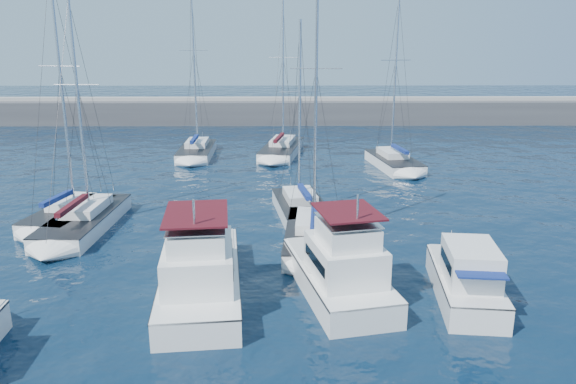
{
  "coord_description": "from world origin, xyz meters",
  "views": [
    {
      "loc": [
        1.57,
        -23.85,
        11.47
      ],
      "look_at": [
        1.85,
        6.36,
        3.0
      ],
      "focal_mm": 35.0,
      "sensor_mm": 36.0,
      "label": 1
    }
  ],
  "objects_px": {
    "sailboat_back_a": "(197,151)",
    "sailboat_back_b": "(282,149)",
    "sailboat_mid_c": "(301,208)",
    "sailboat_mid_a": "(70,215)",
    "sailboat_back_c": "(394,162)",
    "motor_yacht_stbd_outer": "(466,281)",
    "sailboat_mid_b": "(85,221)",
    "motor_yacht_port_inner": "(200,273)",
    "motor_yacht_stbd_inner": "(340,272)",
    "sailboat_mid_d": "(314,235)"
  },
  "relations": [
    {
      "from": "sailboat_mid_d",
      "to": "sailboat_back_a",
      "type": "relative_size",
      "value": 0.97
    },
    {
      "from": "sailboat_mid_c",
      "to": "motor_yacht_stbd_outer",
      "type": "bearing_deg",
      "value": -68.87
    },
    {
      "from": "motor_yacht_stbd_outer",
      "to": "sailboat_mid_a",
      "type": "relative_size",
      "value": 0.45
    },
    {
      "from": "motor_yacht_port_inner",
      "to": "sailboat_mid_d",
      "type": "bearing_deg",
      "value": 44.01
    },
    {
      "from": "sailboat_mid_b",
      "to": "sailboat_back_c",
      "type": "xyz_separation_m",
      "value": [
        22.11,
        16.22,
        0.02
      ]
    },
    {
      "from": "sailboat_mid_d",
      "to": "sailboat_back_a",
      "type": "height_order",
      "value": "sailboat_back_a"
    },
    {
      "from": "sailboat_mid_c",
      "to": "sailboat_back_a",
      "type": "relative_size",
      "value": 0.79
    },
    {
      "from": "motor_yacht_port_inner",
      "to": "sailboat_back_b",
      "type": "xyz_separation_m",
      "value": [
        3.63,
        31.54,
        -0.62
      ]
    },
    {
      "from": "motor_yacht_stbd_inner",
      "to": "motor_yacht_stbd_outer",
      "type": "relative_size",
      "value": 1.24
    },
    {
      "from": "motor_yacht_stbd_inner",
      "to": "sailboat_mid_d",
      "type": "relative_size",
      "value": 0.56
    },
    {
      "from": "sailboat_mid_a",
      "to": "sailboat_back_c",
      "type": "bearing_deg",
      "value": 43.8
    },
    {
      "from": "motor_yacht_port_inner",
      "to": "motor_yacht_stbd_outer",
      "type": "bearing_deg",
      "value": -8.31
    },
    {
      "from": "motor_yacht_stbd_inner",
      "to": "sailboat_back_a",
      "type": "relative_size",
      "value": 0.54
    },
    {
      "from": "sailboat_back_a",
      "to": "sailboat_back_b",
      "type": "height_order",
      "value": "sailboat_back_a"
    },
    {
      "from": "sailboat_back_c",
      "to": "motor_yacht_stbd_inner",
      "type": "bearing_deg",
      "value": -115.11
    },
    {
      "from": "motor_yacht_stbd_outer",
      "to": "sailboat_mid_c",
      "type": "distance_m",
      "value": 14.15
    },
    {
      "from": "sailboat_mid_a",
      "to": "sailboat_mid_d",
      "type": "xyz_separation_m",
      "value": [
        15.22,
        -3.88,
        -0.02
      ]
    },
    {
      "from": "sailboat_mid_b",
      "to": "sailboat_mid_c",
      "type": "height_order",
      "value": "sailboat_mid_b"
    },
    {
      "from": "motor_yacht_port_inner",
      "to": "sailboat_mid_c",
      "type": "height_order",
      "value": "sailboat_mid_c"
    },
    {
      "from": "sailboat_back_b",
      "to": "motor_yacht_stbd_inner",
      "type": "bearing_deg",
      "value": -75.57
    },
    {
      "from": "sailboat_back_a",
      "to": "sailboat_back_b",
      "type": "relative_size",
      "value": 1.08
    },
    {
      "from": "motor_yacht_stbd_outer",
      "to": "sailboat_mid_c",
      "type": "relative_size",
      "value": 0.55
    },
    {
      "from": "motor_yacht_port_inner",
      "to": "sailboat_mid_a",
      "type": "xyz_separation_m",
      "value": [
        -9.73,
        10.41,
        -0.58
      ]
    },
    {
      "from": "sailboat_mid_a",
      "to": "sailboat_back_a",
      "type": "distance_m",
      "value": 20.86
    },
    {
      "from": "sailboat_mid_a",
      "to": "sailboat_back_b",
      "type": "height_order",
      "value": "sailboat_mid_a"
    },
    {
      "from": "motor_yacht_stbd_outer",
      "to": "sailboat_back_b",
      "type": "xyz_separation_m",
      "value": [
        -8.26,
        32.04,
        -0.43
      ]
    },
    {
      "from": "motor_yacht_port_inner",
      "to": "sailboat_back_c",
      "type": "distance_m",
      "value": 29.02
    },
    {
      "from": "sailboat_back_b",
      "to": "sailboat_mid_d",
      "type": "bearing_deg",
      "value": -76.23
    },
    {
      "from": "sailboat_mid_d",
      "to": "motor_yacht_stbd_outer",
      "type": "bearing_deg",
      "value": -43.76
    },
    {
      "from": "motor_yacht_stbd_inner",
      "to": "sailboat_back_c",
      "type": "relative_size",
      "value": 0.58
    },
    {
      "from": "sailboat_mid_c",
      "to": "sailboat_back_c",
      "type": "bearing_deg",
      "value": 49.2
    },
    {
      "from": "sailboat_mid_c",
      "to": "sailboat_back_b",
      "type": "xyz_separation_m",
      "value": [
        -1.29,
        19.73,
        -0.0
      ]
    },
    {
      "from": "motor_yacht_stbd_outer",
      "to": "sailboat_mid_a",
      "type": "xyz_separation_m",
      "value": [
        -21.62,
        10.91,
        -0.39
      ]
    },
    {
      "from": "motor_yacht_stbd_outer",
      "to": "sailboat_back_a",
      "type": "relative_size",
      "value": 0.43
    },
    {
      "from": "sailboat_back_a",
      "to": "sailboat_back_c",
      "type": "distance_m",
      "value": 19.05
    },
    {
      "from": "sailboat_mid_d",
      "to": "sailboat_back_a",
      "type": "bearing_deg",
      "value": 116.8
    },
    {
      "from": "sailboat_mid_d",
      "to": "motor_yacht_port_inner",
      "type": "bearing_deg",
      "value": -126.17
    },
    {
      "from": "motor_yacht_port_inner",
      "to": "sailboat_mid_b",
      "type": "bearing_deg",
      "value": 126.08
    },
    {
      "from": "sailboat_mid_d",
      "to": "sailboat_back_c",
      "type": "xyz_separation_m",
      "value": [
        8.19,
        19.06,
        0.0
      ]
    },
    {
      "from": "sailboat_mid_c",
      "to": "motor_yacht_port_inner",
      "type": "bearing_deg",
      "value": -121.02
    },
    {
      "from": "motor_yacht_port_inner",
      "to": "sailboat_mid_c",
      "type": "distance_m",
      "value": 12.81
    },
    {
      "from": "motor_yacht_port_inner",
      "to": "sailboat_mid_b",
      "type": "height_order",
      "value": "sailboat_mid_b"
    },
    {
      "from": "motor_yacht_port_inner",
      "to": "sailboat_mid_a",
      "type": "height_order",
      "value": "sailboat_mid_a"
    },
    {
      "from": "sailboat_mid_a",
      "to": "sailboat_mid_d",
      "type": "relative_size",
      "value": 0.99
    },
    {
      "from": "sailboat_back_a",
      "to": "sailboat_back_c",
      "type": "bearing_deg",
      "value": -16.35
    },
    {
      "from": "sailboat_mid_a",
      "to": "sailboat_mid_b",
      "type": "bearing_deg",
      "value": -27.71
    },
    {
      "from": "sailboat_mid_b",
      "to": "sailboat_back_c",
      "type": "distance_m",
      "value": 27.42
    },
    {
      "from": "motor_yacht_stbd_inner",
      "to": "sailboat_back_b",
      "type": "bearing_deg",
      "value": 82.52
    },
    {
      "from": "motor_yacht_stbd_outer",
      "to": "sailboat_mid_b",
      "type": "relative_size",
      "value": 0.51
    },
    {
      "from": "sailboat_mid_b",
      "to": "motor_yacht_stbd_outer",
      "type": "bearing_deg",
      "value": -23.21
    }
  ]
}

